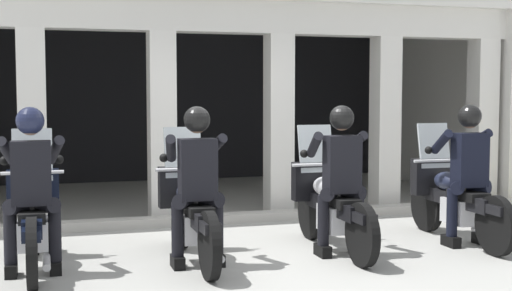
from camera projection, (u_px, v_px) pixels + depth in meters
name	position (u px, v px, depth m)	size (l,w,h in m)	color
ground_plane	(201.00, 209.00, 10.44)	(80.00, 80.00, 0.00)	#999993
station_building	(187.00, 77.00, 12.00)	(9.39, 4.98, 3.13)	black
kerb_strip	(231.00, 218.00, 9.33)	(8.89, 0.24, 0.12)	#B7B5AD
motorcycle_far_left	(33.00, 217.00, 6.90)	(0.62, 2.04, 1.35)	black
police_officer_far_left	(31.00, 176.00, 6.59)	(0.63, 0.61, 1.58)	black
motorcycle_center_left	(192.00, 212.00, 7.22)	(0.62, 2.04, 1.35)	black
police_officer_center_left	(197.00, 172.00, 6.91)	(0.63, 0.61, 1.58)	black
motorcycle_center_right	(330.00, 204.00, 7.71)	(0.62, 2.04, 1.35)	black
police_officer_center_right	(341.00, 167.00, 7.41)	(0.63, 0.61, 1.58)	black
motorcycle_far_right	(453.00, 198.00, 8.18)	(0.62, 2.04, 1.35)	black
police_officer_far_right	(468.00, 162.00, 7.88)	(0.63, 0.61, 1.58)	black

